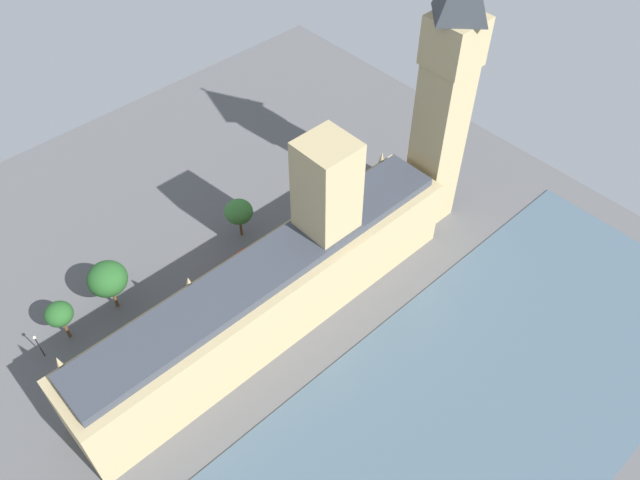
{
  "coord_description": "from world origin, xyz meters",
  "views": [
    {
      "loc": [
        -57.72,
        39.55,
        95.24
      ],
      "look_at": [
        1.0,
        -14.7,
        8.65
      ],
      "focal_mm": 35.99,
      "sensor_mm": 36.0,
      "label": 1
    }
  ],
  "objects": [
    {
      "name": "ground_plane",
      "position": [
        0.0,
        0.0,
        0.0
      ],
      "size": [
        148.08,
        148.08,
        0.0
      ],
      "primitive_type": "plane",
      "color": "#565659"
    },
    {
      "name": "river_thames",
      "position": [
        -37.54,
        0.0,
        0.12
      ],
      "size": [
        43.0,
        133.27,
        0.25
      ],
      "primitive_type": "cube",
      "color": "#475B6B",
      "rests_on": "ground"
    },
    {
      "name": "parliament_building",
      "position": [
        -2.0,
        -1.92,
        9.1
      ],
      "size": [
        12.91,
        74.58,
        33.6
      ],
      "color": "tan",
      "rests_on": "ground"
    },
    {
      "name": "clock_tower",
      "position": [
        -2.27,
        -42.02,
        29.69
      ],
      "size": [
        8.57,
        8.57,
        57.39
      ],
      "color": "tan",
      "rests_on": "ground"
    },
    {
      "name": "car_dark_green_by_river_gate",
      "position": [
        9.36,
        -23.71,
        0.89
      ],
      "size": [
        2.2,
        4.71,
        1.74
      ],
      "rotation": [
        0.0,
        0.0,
        3.25
      ],
      "color": "#19472D",
      "rests_on": "ground"
    },
    {
      "name": "car_blue_under_trees",
      "position": [
        10.24,
        -14.26,
        0.89
      ],
      "size": [
        2.11,
        4.9,
        1.74
      ],
      "rotation": [
        0.0,
        0.0,
        3.23
      ],
      "color": "navy",
      "rests_on": "ground"
    },
    {
      "name": "double_decker_bus_near_tower",
      "position": [
        10.45,
        -0.07,
        2.63
      ],
      "size": [
        3.18,
        10.64,
        4.75
      ],
      "rotation": [
        0.0,
        0.0,
        0.06
      ],
      "color": "red",
      "rests_on": "ground"
    },
    {
      "name": "car_yellow_cab_leading",
      "position": [
        12.38,
        13.52,
        0.89
      ],
      "size": [
        2.42,
        4.97,
        1.74
      ],
      "rotation": [
        0.0,
        0.0,
        3.27
      ],
      "color": "gold",
      "rests_on": "ground"
    },
    {
      "name": "car_white_kerbside",
      "position": [
        11.91,
        21.64,
        0.89
      ],
      "size": [
        2.22,
        4.2,
        1.74
      ],
      "rotation": [
        0.0,
        0.0,
        0.07
      ],
      "color": "silver",
      "rests_on": "ground"
    },
    {
      "name": "pedestrian_opposite_hall",
      "position": [
        7.22,
        -31.87,
        0.68
      ],
      "size": [
        0.52,
        0.61,
        1.5
      ],
      "rotation": [
        0.0,
        0.0,
        3.42
      ],
      "color": "navy",
      "rests_on": "ground"
    },
    {
      "name": "pedestrian_midblock",
      "position": [
        7.05,
        11.81,
        0.71
      ],
      "size": [
        0.58,
        0.48,
        1.57
      ],
      "rotation": [
        0.0,
        0.0,
        1.67
      ],
      "color": "navy",
      "rests_on": "ground"
    },
    {
      "name": "plane_tree_far_end",
      "position": [
        19.14,
        -35.22,
        5.52
      ],
      "size": [
        4.73,
        4.73,
        7.58
      ],
      "color": "brown",
      "rests_on": "ground"
    },
    {
      "name": "plane_tree_corner",
      "position": [
        19.9,
        28.34,
        6.62
      ],
      "size": [
        4.83,
        4.83,
        8.74
      ],
      "color": "brown",
      "rests_on": "ground"
    },
    {
      "name": "plane_tree_trailing",
      "position": [
        18.88,
        -9.44,
        6.49
      ],
      "size": [
        5.61,
        5.61,
        8.91
      ],
      "color": "brown",
      "rests_on": "ground"
    },
    {
      "name": "plane_tree_slot_10",
      "position": [
        20.07,
        18.61,
        7.86
      ],
      "size": [
        7.07,
        7.07,
        10.89
      ],
      "color": "brown",
      "rests_on": "ground"
    },
    {
      "name": "street_lamp_slot_11",
      "position": [
        19.31,
        33.51,
        4.04
      ],
      "size": [
        0.56,
        0.56,
        5.71
      ],
      "color": "black",
      "rests_on": "ground"
    }
  ]
}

